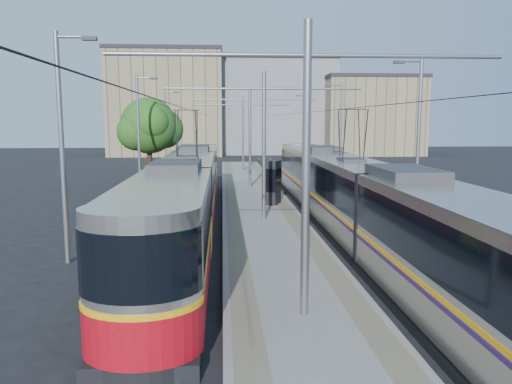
{
  "coord_description": "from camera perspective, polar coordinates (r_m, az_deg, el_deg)",
  "views": [
    {
      "loc": [
        -1.97,
        -15.64,
        5.01
      ],
      "look_at": [
        -0.37,
        8.16,
        1.6
      ],
      "focal_mm": 35.0,
      "sensor_mm": 36.0,
      "label": 1
    }
  ],
  "objects": [
    {
      "name": "tactile_strip_right",
      "position": [
        33.16,
        2.1,
        -0.03
      ],
      "size": [
        0.7,
        50.0,
        0.01
      ],
      "primitive_type": "cube",
      "color": "gray",
      "rests_on": "platform"
    },
    {
      "name": "tactile_strip_left",
      "position": [
        32.98,
        -2.91,
        -0.07
      ],
      "size": [
        0.7,
        50.0,
        0.01
      ],
      "primitive_type": "cube",
      "color": "gray",
      "rests_on": "platform"
    },
    {
      "name": "catenary",
      "position": [
        29.86,
        -0.07,
        7.2
      ],
      "size": [
        9.2,
        70.0,
        7.0
      ],
      "color": "slate",
      "rests_on": "platform"
    },
    {
      "name": "shelter",
      "position": [
        28.33,
        1.93,
        1.22
      ],
      "size": [
        1.08,
        1.31,
        2.48
      ],
      "rotation": [
        0.0,
        0.0,
        -0.41
      ],
      "color": "black",
      "rests_on": "platform"
    },
    {
      "name": "ground",
      "position": [
        16.54,
        3.22,
        -9.51
      ],
      "size": [
        160.0,
        160.0,
        0.0
      ],
      "primitive_type": "plane",
      "color": "black",
      "rests_on": "ground"
    },
    {
      "name": "tram_left",
      "position": [
        23.53,
        -7.79,
        -0.01
      ],
      "size": [
        2.43,
        28.96,
        5.5
      ],
      "color": "black",
      "rests_on": "ground"
    },
    {
      "name": "tram_right",
      "position": [
        22.16,
        10.74,
        -0.19
      ],
      "size": [
        2.43,
        32.17,
        5.5
      ],
      "color": "black",
      "rests_on": "ground"
    },
    {
      "name": "building_right",
      "position": [
        76.85,
        12.89,
        8.49
      ],
      "size": [
        14.28,
        10.2,
        11.49
      ],
      "color": "gray",
      "rests_on": "ground"
    },
    {
      "name": "street_lamps",
      "position": [
        36.7,
        -0.79,
        6.84
      ],
      "size": [
        15.18,
        38.22,
        8.0
      ],
      "color": "slate",
      "rests_on": "ground"
    },
    {
      "name": "building_left",
      "position": [
        76.11,
        -10.07,
        9.96
      ],
      "size": [
        16.32,
        12.24,
        15.16
      ],
      "color": "gray",
      "rests_on": "ground"
    },
    {
      "name": "platform",
      "position": [
        33.06,
        -0.4,
        -0.32
      ],
      "size": [
        4.0,
        50.0,
        0.3
      ],
      "primitive_type": "cube",
      "color": "gray",
      "rests_on": "ground"
    },
    {
      "name": "tree",
      "position": [
        38.87,
        -11.71,
        7.31
      ],
      "size": [
        4.64,
        4.29,
        6.75
      ],
      "color": "#382314",
      "rests_on": "ground"
    },
    {
      "name": "rails",
      "position": [
        33.08,
        -0.4,
        -0.55
      ],
      "size": [
        8.71,
        70.0,
        0.03
      ],
      "color": "gray",
      "rests_on": "ground"
    },
    {
      "name": "track_arrow",
      "position": [
        13.69,
        -10.71,
        -13.45
      ],
      "size": [
        1.2,
        5.0,
        0.01
      ],
      "primitive_type": "cube",
      "color": "silver",
      "rests_on": "ground"
    },
    {
      "name": "building_centre",
      "position": [
        80.07,
        1.88,
        9.72
      ],
      "size": [
        18.36,
        14.28,
        14.43
      ],
      "color": "gray",
      "rests_on": "ground"
    }
  ]
}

